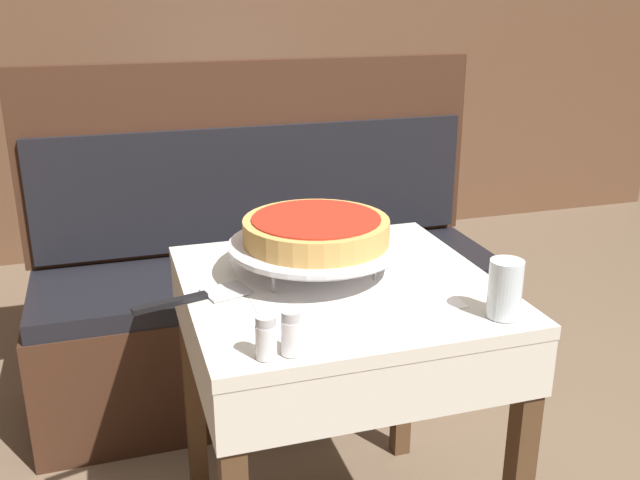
% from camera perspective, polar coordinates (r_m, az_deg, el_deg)
% --- Properties ---
extents(dining_table_front, '(0.70, 0.70, 0.75)m').
position_cam_1_polar(dining_table_front, '(1.69, 1.50, -6.65)').
color(dining_table_front, beige).
rests_on(dining_table_front, ground_plane).
extents(dining_table_rear, '(0.83, 0.83, 0.75)m').
position_cam_1_polar(dining_table_rear, '(3.41, -5.65, 6.56)').
color(dining_table_rear, '#194799').
rests_on(dining_table_rear, ground_plane).
extents(booth_bench, '(1.60, 0.51, 1.16)m').
position_cam_1_polar(booth_bench, '(2.54, -4.01, -4.99)').
color(booth_bench, '#3D2316').
rests_on(booth_bench, ground_plane).
extents(back_wall_panel, '(6.00, 0.04, 2.40)m').
position_cam_1_polar(back_wall_panel, '(3.91, -10.42, 16.43)').
color(back_wall_panel, brown).
rests_on(back_wall_panel, ground_plane).
extents(pizza_pan_stand, '(0.41, 0.41, 0.08)m').
position_cam_1_polar(pizza_pan_stand, '(1.66, -0.31, -0.50)').
color(pizza_pan_stand, '#ADADB2').
rests_on(pizza_pan_stand, dining_table_front).
extents(deep_dish_pizza, '(0.34, 0.34, 0.06)m').
position_cam_1_polar(deep_dish_pizza, '(1.64, -0.31, 0.81)').
color(deep_dish_pizza, tan).
rests_on(deep_dish_pizza, pizza_pan_stand).
extents(pizza_server, '(0.27, 0.12, 0.01)m').
position_cam_1_polar(pizza_server, '(1.57, -9.91, -4.56)').
color(pizza_server, '#BCBCC1').
rests_on(pizza_server, dining_table_front).
extents(water_glass_near, '(0.07, 0.07, 0.12)m').
position_cam_1_polar(water_glass_near, '(1.50, 14.58, -3.78)').
color(water_glass_near, silver).
rests_on(water_glass_near, dining_table_front).
extents(salt_shaker, '(0.04, 0.04, 0.08)m').
position_cam_1_polar(salt_shaker, '(1.30, -4.34, -7.77)').
color(salt_shaker, silver).
rests_on(salt_shaker, dining_table_front).
extents(pepper_shaker, '(0.04, 0.04, 0.09)m').
position_cam_1_polar(pepper_shaker, '(1.31, -2.31, -7.44)').
color(pepper_shaker, silver).
rests_on(pepper_shaker, dining_table_front).
extents(condiment_caddy, '(0.15, 0.15, 0.16)m').
position_cam_1_polar(condiment_caddy, '(3.41, -4.06, 9.31)').
color(condiment_caddy, black).
rests_on(condiment_caddy, dining_table_rear).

